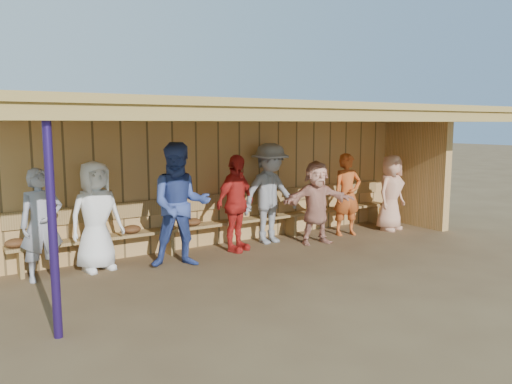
% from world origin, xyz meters
% --- Properties ---
extents(ground, '(90.00, 90.00, 0.00)m').
position_xyz_m(ground, '(0.00, 0.00, 0.00)').
color(ground, brown).
rests_on(ground, ground).
extents(player_a, '(0.60, 0.40, 1.59)m').
position_xyz_m(player_a, '(-3.34, 0.72, 0.80)').
color(player_a, '#97969E').
rests_on(player_a, ground).
extents(player_b, '(0.89, 0.66, 1.66)m').
position_xyz_m(player_b, '(-2.56, 0.81, 0.83)').
color(player_b, white).
rests_on(player_b, ground).
extents(player_c, '(1.13, 1.00, 1.92)m').
position_xyz_m(player_c, '(-1.42, 0.30, 0.96)').
color(player_c, '#364A96').
rests_on(player_c, ground).
extents(player_d, '(1.06, 0.77, 1.68)m').
position_xyz_m(player_d, '(-0.23, 0.64, 0.84)').
color(player_d, red).
rests_on(player_d, ground).
extents(player_e, '(1.24, 0.76, 1.85)m').
position_xyz_m(player_e, '(0.61, 0.81, 0.92)').
color(player_e, gray).
rests_on(player_e, ground).
extents(player_f, '(1.49, 0.77, 1.53)m').
position_xyz_m(player_f, '(1.29, 0.29, 0.77)').
color(player_f, tan).
rests_on(player_f, ground).
extents(player_g, '(0.67, 0.52, 1.62)m').
position_xyz_m(player_g, '(2.26, 0.51, 0.81)').
color(player_g, '#C6531F').
rests_on(player_g, ground).
extents(player_h, '(0.85, 0.64, 1.56)m').
position_xyz_m(player_h, '(3.34, 0.36, 0.78)').
color(player_h, '#E3A280').
rests_on(player_h, ground).
extents(dugout_structure, '(8.80, 3.20, 2.50)m').
position_xyz_m(dugout_structure, '(0.39, 0.69, 1.69)').
color(dugout_structure, tan).
rests_on(dugout_structure, ground).
extents(bench, '(7.60, 0.34, 0.93)m').
position_xyz_m(bench, '(0.00, 1.12, 0.53)').
color(bench, '#9E7A43').
rests_on(bench, ground).
extents(dugout_equipment, '(7.52, 0.62, 0.80)m').
position_xyz_m(dugout_equipment, '(-1.15, 0.99, 0.49)').
color(dugout_equipment, orange).
rests_on(dugout_equipment, ground).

